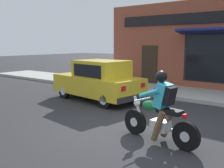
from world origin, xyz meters
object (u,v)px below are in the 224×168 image
at_px(motorcycle_with_rider, 160,113).
at_px(trash_bin, 113,73).
at_px(car_hatchback, 98,81).
at_px(traffic_cone, 160,83).

height_order(motorcycle_with_rider, trash_bin, motorcycle_with_rider).
bearing_deg(trash_bin, car_hatchback, -151.01).
height_order(traffic_cone, trash_bin, trash_bin).
relative_size(motorcycle_with_rider, traffic_cone, 3.35).
bearing_deg(car_hatchback, trash_bin, 28.99).
bearing_deg(trash_bin, traffic_cone, -97.17).
distance_m(motorcycle_with_rider, trash_bin, 8.26).
distance_m(motorcycle_with_rider, traffic_cone, 6.18).
xyz_separation_m(motorcycle_with_rider, traffic_cone, (5.48, 2.85, -0.25)).
relative_size(traffic_cone, trash_bin, 0.61).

